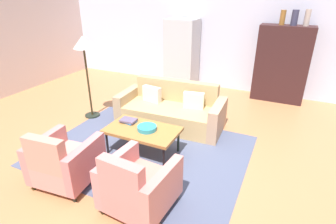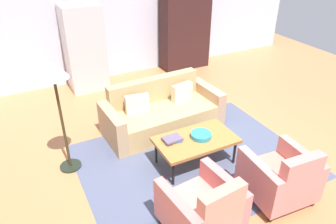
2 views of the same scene
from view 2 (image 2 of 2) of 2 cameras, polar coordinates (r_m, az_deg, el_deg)
The scene contains 12 objects.
ground_plane at distance 5.30m, azimuth 6.64°, elevation -7.15°, with size 11.68×11.68×0.00m, color #B47648.
wall_back at distance 7.83m, azimuth -8.44°, elevation 16.51°, with size 9.73×0.12×2.80m, color silver.
area_rug at distance 5.12m, azimuth 4.46°, elevation -8.57°, with size 3.40×2.60×0.01m, color #4D546D.
couch at distance 5.78m, azimuth -1.27°, elevation -0.11°, with size 2.14×1.00×0.86m.
coffee_table at distance 4.84m, azimuth 4.95°, elevation -5.11°, with size 1.20×0.70×0.45m.
armchair_left at distance 3.90m, azimuth 6.45°, elevation -17.07°, with size 0.87×0.87×0.88m.
armchair_right at distance 4.51m, azimuth 19.50°, elevation -11.17°, with size 0.86×0.86×0.88m.
fruit_bowl at distance 4.84m, azimuth 5.90°, elevation -4.12°, with size 0.32×0.32×0.07m, color teal.
book_stack at distance 4.74m, azimuth 0.76°, elevation -4.85°, with size 0.28×0.22×0.05m.
cabinet at distance 8.27m, azimuth 2.98°, elevation 13.91°, with size 1.20×0.51×1.80m.
refrigerator at distance 7.28m, azimuth -14.66°, elevation 10.94°, with size 0.80×0.73×1.85m.
floor_lamp at distance 4.47m, azimuth -19.55°, elevation 5.29°, with size 0.40×0.40×1.72m.
Camera 2 is at (-2.45, -3.46, 3.18)m, focal length 34.35 mm.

